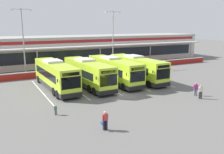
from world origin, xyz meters
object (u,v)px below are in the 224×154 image
Objects in this scene: coach_bus_right_centre at (137,69)px; pedestrian_in_dark_coat at (196,89)px; coach_bus_centre at (114,71)px; lamp_post_west at (23,38)px; coach_bus_leftmost at (55,76)px; pedestrian_child at (56,109)px; lamp_post_centre at (113,36)px; pedestrian_near_bin at (201,91)px; pedestrian_with_handbag at (105,120)px; coach_bus_left_centre at (88,74)px.

coach_bus_right_centre is 7.55× the size of pedestrian_in_dark_coat.
lamp_post_west is at bearing 134.53° from coach_bus_centre.
pedestrian_in_dark_coat is at bearing -38.21° from coach_bus_leftmost.
pedestrian_child is 20.92m from lamp_post_west.
lamp_post_centre is at bearing 50.16° from pedestrian_child.
pedestrian_child is 0.62× the size of pedestrian_near_bin.
coach_bus_right_centre is 17.44m from pedestrian_child.
coach_bus_leftmost is 7.55× the size of pedestrian_near_bin.
lamp_post_centre reaches higher than pedestrian_near_bin.
pedestrian_with_handbag is at bearing -165.02° from pedestrian_in_dark_coat.
coach_bus_leftmost is 7.55× the size of pedestrian_in_dark_coat.
pedestrian_child is 16.50m from pedestrian_near_bin.
pedestrian_in_dark_coat is 1.28m from pedestrian_near_bin.
coach_bus_centre is at bearing 39.22° from pedestrian_child.
pedestrian_near_bin is 28.38m from lamp_post_west.
coach_bus_left_centre reaches higher than pedestrian_near_bin.
pedestrian_child is at bearing 117.12° from pedestrian_with_handbag.
pedestrian_with_handbag is 29.59m from lamp_post_centre.
coach_bus_left_centre is at bearing 179.70° from coach_bus_right_centre.
coach_bus_leftmost is at bearing -77.45° from lamp_post_west.
pedestrian_near_bin reaches higher than pedestrian_child.
pedestrian_with_handbag is 1.00× the size of pedestrian_near_bin.
coach_bus_left_centre is 8.07m from coach_bus_right_centre.
lamp_post_centre is at bearing 89.74° from pedestrian_in_dark_coat.
lamp_post_west is at bearing 102.55° from coach_bus_leftmost.
coach_bus_leftmost is 11.63m from lamp_post_west.
coach_bus_right_centre is at bearing -0.30° from coach_bus_left_centre.
pedestrian_near_bin is (1.29, -11.51, -0.91)m from coach_bus_right_centre.
coach_bus_leftmost is 8.55m from coach_bus_centre.
pedestrian_child is at bearing 174.94° from pedestrian_in_dark_coat.
coach_bus_right_centre reaches higher than pedestrian_with_handbag.
pedestrian_in_dark_coat is at bearing -5.06° from pedestrian_child.
pedestrian_in_dark_coat is at bearing -62.01° from coach_bus_centre.
coach_bus_centre is 11.99m from pedestrian_in_dark_coat.
coach_bus_leftmost is at bearing -143.53° from lamp_post_centre.
coach_bus_left_centre and coach_bus_right_centre have the same top height.
pedestrian_with_handbag is (0.09, -14.89, -0.93)m from coach_bus_leftmost.
coach_bus_leftmost is 1.00× the size of coach_bus_right_centre.
pedestrian_with_handbag is at bearing -89.64° from coach_bus_leftmost.
coach_bus_leftmost is 18.02m from pedestrian_in_dark_coat.
coach_bus_left_centre is 12.18× the size of pedestrian_child.
pedestrian_near_bin is at bearing -66.31° from coach_bus_centre.
coach_bus_left_centre is 1.00× the size of coach_bus_centre.
coach_bus_leftmost is 1.11× the size of lamp_post_west.
pedestrian_with_handbag is 0.15× the size of lamp_post_west.
pedestrian_in_dark_coat is at bearing -52.67° from lamp_post_west.
coach_bus_left_centre is at bearing 129.02° from pedestrian_near_bin.
coach_bus_leftmost is 7.55× the size of pedestrian_with_handbag.
lamp_post_west is (-2.33, 10.46, 4.50)m from coach_bus_leftmost.
pedestrian_with_handbag is at bearing -106.70° from coach_bus_left_centre.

